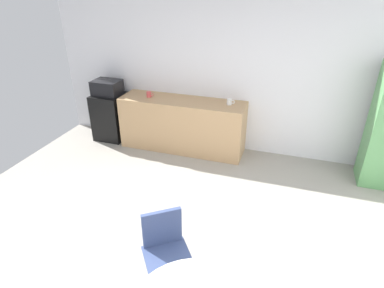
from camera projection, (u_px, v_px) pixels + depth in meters
name	position (u px, v px, depth m)	size (l,w,h in m)	color
ground_plane	(152.00, 267.00, 3.42)	(6.00, 6.00, 0.00)	#9E998E
wall_back	(223.00, 74.00, 5.35)	(6.00, 0.10, 2.60)	silver
counter_block	(182.00, 125.00, 5.61)	(2.15, 0.60, 0.90)	tan
mini_fridge	(111.00, 116.00, 6.02)	(0.54, 0.54, 0.85)	black
microwave	(107.00, 88.00, 5.76)	(0.48, 0.38, 0.26)	black
chair_navy	(165.00, 244.00, 3.01)	(0.59, 0.59, 0.83)	silver
mug_white	(230.00, 102.00, 5.20)	(0.13, 0.08, 0.09)	white
mug_green	(149.00, 94.00, 5.53)	(0.13, 0.08, 0.09)	#D84C4C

